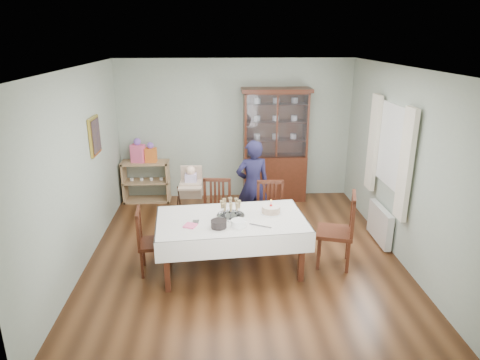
{
  "coord_description": "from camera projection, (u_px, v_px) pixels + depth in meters",
  "views": [
    {
      "loc": [
        -0.37,
        -5.67,
        3.11
      ],
      "look_at": [
        -0.04,
        0.2,
        1.1
      ],
      "focal_mm": 32.0,
      "sensor_mm": 36.0,
      "label": 1
    }
  ],
  "objects": [
    {
      "name": "floor",
      "position": [
        243.0,
        254.0,
        6.38
      ],
      "size": [
        5.0,
        5.0,
        0.0
      ],
      "primitive_type": "plane",
      "color": "#593319",
      "rests_on": "ground"
    },
    {
      "name": "plate_stack_white",
      "position": [
        239.0,
        223.0,
        5.51
      ],
      "size": [
        0.21,
        0.21,
        0.09
      ],
      "primitive_type": "cylinder",
      "rotation": [
        0.0,
        0.0,
        -0.02
      ],
      "color": "white",
      "rests_on": "dining_table"
    },
    {
      "name": "cutlery",
      "position": [
        193.0,
        222.0,
        5.63
      ],
      "size": [
        0.11,
        0.15,
        0.01
      ],
      "primitive_type": null,
      "rotation": [
        0.0,
        0.0,
        -0.04
      ],
      "color": "silver",
      "rests_on": "dining_table"
    },
    {
      "name": "chair_far_left",
      "position": [
        216.0,
        225.0,
        6.65
      ],
      "size": [
        0.5,
        0.5,
        1.0
      ],
      "rotation": [
        0.0,
        0.0,
        -0.12
      ],
      "color": "#451B11",
      "rests_on": "floor"
    },
    {
      "name": "champagne_tray",
      "position": [
        231.0,
        211.0,
        5.8
      ],
      "size": [
        0.38,
        0.38,
        0.23
      ],
      "color": "silver",
      "rests_on": "dining_table"
    },
    {
      "name": "chair_end_left",
      "position": [
        154.0,
        253.0,
        5.85
      ],
      "size": [
        0.45,
        0.45,
        0.92
      ],
      "rotation": [
        0.0,
        0.0,
        1.67
      ],
      "color": "#451B11",
      "rests_on": "floor"
    },
    {
      "name": "chair_far_right",
      "position": [
        271.0,
        225.0,
        6.66
      ],
      "size": [
        0.44,
        0.44,
        0.97
      ],
      "rotation": [
        0.0,
        0.0,
        -0.02
      ],
      "color": "#451B11",
      "rests_on": "floor"
    },
    {
      "name": "plate_stack_dark",
      "position": [
        219.0,
        224.0,
        5.47
      ],
      "size": [
        0.24,
        0.24,
        0.1
      ],
      "primitive_type": "cylinder",
      "rotation": [
        0.0,
        0.0,
        -0.19
      ],
      "color": "black",
      "rests_on": "dining_table"
    },
    {
      "name": "sideboard",
      "position": [
        146.0,
        181.0,
        8.31
      ],
      "size": [
        0.9,
        0.38,
        0.8
      ],
      "color": "tan",
      "rests_on": "floor"
    },
    {
      "name": "radiator",
      "position": [
        380.0,
        224.0,
        6.68
      ],
      "size": [
        0.1,
        0.8,
        0.55
      ],
      "primitive_type": "cube",
      "color": "white",
      "rests_on": "floor"
    },
    {
      "name": "cake_knife",
      "position": [
        260.0,
        226.0,
        5.52
      ],
      "size": [
        0.28,
        0.16,
        0.01
      ],
      "primitive_type": "cube",
      "rotation": [
        0.0,
        0.0,
        -0.47
      ],
      "color": "silver",
      "rests_on": "dining_table"
    },
    {
      "name": "dining_table",
      "position": [
        231.0,
        243.0,
        5.88
      ],
      "size": [
        2.09,
        1.32,
        0.76
      ],
      "rotation": [
        0.0,
        0.0,
        0.09
      ],
      "color": "#451B11",
      "rests_on": "floor"
    },
    {
      "name": "chair_end_right",
      "position": [
        335.0,
        244.0,
        6.01
      ],
      "size": [
        0.6,
        0.6,
        1.07
      ],
      "rotation": [
        0.0,
        0.0,
        -1.86
      ],
      "color": "#451B11",
      "rests_on": "floor"
    },
    {
      "name": "china_cabinet",
      "position": [
        275.0,
        144.0,
        8.19
      ],
      "size": [
        1.3,
        0.48,
        2.18
      ],
      "color": "#451B11",
      "rests_on": "floor"
    },
    {
      "name": "gift_bag_orange",
      "position": [
        151.0,
        153.0,
        8.12
      ],
      "size": [
        0.22,
        0.16,
        0.38
      ],
      "color": "orange",
      "rests_on": "sideboard"
    },
    {
      "name": "gift_bag_pink",
      "position": [
        138.0,
        152.0,
        8.09
      ],
      "size": [
        0.29,
        0.23,
        0.47
      ],
      "color": "#FB5C8E",
      "rests_on": "sideboard"
    },
    {
      "name": "window",
      "position": [
        393.0,
        146.0,
        6.28
      ],
      "size": [
        0.04,
        1.02,
        1.22
      ],
      "primitive_type": "cube",
      "color": "white",
      "rests_on": "room_shell"
    },
    {
      "name": "napkin_stack",
      "position": [
        190.0,
        226.0,
        5.52
      ],
      "size": [
        0.19,
        0.19,
        0.02
      ],
      "primitive_type": "cube",
      "rotation": [
        0.0,
        0.0,
        -0.37
      ],
      "color": "#FB5C8E",
      "rests_on": "dining_table"
    },
    {
      "name": "curtain_left",
      "position": [
        406.0,
        165.0,
        5.72
      ],
      "size": [
        0.07,
        0.3,
        1.55
      ],
      "primitive_type": "cube",
      "color": "silver",
      "rests_on": "room_shell"
    },
    {
      "name": "picture_frame",
      "position": [
        95.0,
        136.0,
        6.49
      ],
      "size": [
        0.04,
        0.48,
        0.58
      ],
      "primitive_type": "cube",
      "color": "gold",
      "rests_on": "room_shell"
    },
    {
      "name": "curtain_right",
      "position": [
        373.0,
        143.0,
        6.9
      ],
      "size": [
        0.07,
        0.3,
        1.55
      ],
      "primitive_type": "cube",
      "color": "silver",
      "rests_on": "room_shell"
    },
    {
      "name": "high_chair",
      "position": [
        192.0,
        204.0,
        7.17
      ],
      "size": [
        0.5,
        0.5,
        1.08
      ],
      "rotation": [
        0.0,
        0.0,
        -0.04
      ],
      "color": "black",
      "rests_on": "floor"
    },
    {
      "name": "birthday_cake",
      "position": [
        271.0,
        210.0,
        5.9
      ],
      "size": [
        0.3,
        0.3,
        0.2
      ],
      "color": "white",
      "rests_on": "dining_table"
    },
    {
      "name": "woman",
      "position": [
        253.0,
        185.0,
        7.01
      ],
      "size": [
        0.61,
        0.45,
        1.52
      ],
      "primitive_type": "imported",
      "rotation": [
        0.0,
        0.0,
        3.31
      ],
      "color": "black",
      "rests_on": "floor"
    },
    {
      "name": "room_shell",
      "position": [
        241.0,
        134.0,
        6.33
      ],
      "size": [
        5.0,
        5.0,
        5.0
      ],
      "color": "#9EAA99",
      "rests_on": "floor"
    }
  ]
}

